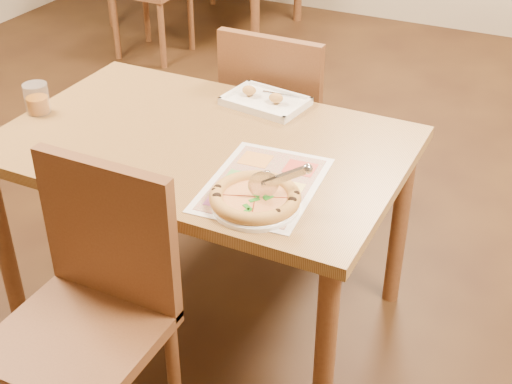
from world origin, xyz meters
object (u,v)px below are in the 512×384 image
at_px(glass_tumbler, 37,100).
at_px(pizza, 255,198).
at_px(chair_near, 93,285).
at_px(appetizer_tray, 265,101).
at_px(plate, 256,205).
at_px(pizza_cutter, 278,179).
at_px(dining_table, 203,163).
at_px(chair_far, 279,110).
at_px(menu, 263,184).

bearing_deg(glass_tumbler, pizza, -11.80).
distance_m(chair_near, appetizer_tray, 0.95).
relative_size(plate, pizza_cutter, 1.69).
distance_m(dining_table, glass_tumbler, 0.63).
bearing_deg(plate, pizza, 131.66).
height_order(chair_near, chair_far, same).
bearing_deg(menu, chair_far, 111.27).
relative_size(pizza, menu, 0.59).
bearing_deg(pizza_cutter, menu, 103.77).
distance_m(appetizer_tray, menu, 0.54).
bearing_deg(pizza, dining_table, 140.38).
height_order(pizza_cutter, appetizer_tray, pizza_cutter).
height_order(chair_near, plate, chair_near).
xyz_separation_m(plate, menu, (-0.03, 0.11, -0.00)).
bearing_deg(chair_far, pizza, 110.42).
bearing_deg(chair_far, appetizer_tray, 104.06).
distance_m(chair_near, pizza, 0.50).
height_order(dining_table, plate, plate).
relative_size(pizza_cutter, appetizer_tray, 0.48).
distance_m(pizza, menu, 0.11).
relative_size(plate, appetizer_tray, 0.82).
relative_size(appetizer_tray, glass_tumbler, 2.88).
height_order(dining_table, chair_near, chair_near).
relative_size(chair_near, plate, 1.90).
xyz_separation_m(chair_near, plate, (0.33, 0.33, 0.16)).
bearing_deg(chair_near, glass_tumbler, 139.00).
distance_m(dining_table, chair_near, 0.61).
distance_m(glass_tumbler, menu, 0.91).
bearing_deg(chair_far, chair_near, 90.00).
bearing_deg(dining_table, menu, -28.40).
distance_m(chair_near, chair_far, 1.20).
height_order(chair_far, pizza_cutter, chair_far).
bearing_deg(pizza_cutter, pizza, 172.16).
height_order(pizza, glass_tumbler, glass_tumbler).
xyz_separation_m(chair_far, pizza_cutter, (0.38, -0.85, 0.24)).
distance_m(chair_far, plate, 0.95).
bearing_deg(glass_tumbler, menu, -5.50).
relative_size(dining_table, appetizer_tray, 4.29).
xyz_separation_m(dining_table, pizza, (0.32, -0.27, 0.11)).
bearing_deg(plate, glass_tumbler, 167.87).
bearing_deg(chair_far, menu, 111.27).
relative_size(dining_table, plate, 5.26).
xyz_separation_m(chair_near, appetizer_tray, (0.07, 0.93, 0.17)).
xyz_separation_m(dining_table, chair_far, (-0.00, 0.60, -0.07)).
bearing_deg(chair_near, pizza, 45.87).
xyz_separation_m(dining_table, appetizer_tray, (0.07, 0.33, 0.10)).
height_order(plate, glass_tumbler, glass_tumbler).
xyz_separation_m(dining_table, glass_tumbler, (-0.61, -0.07, 0.13)).
distance_m(pizza, pizza_cutter, 0.09).
distance_m(plate, glass_tumbler, 0.96).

